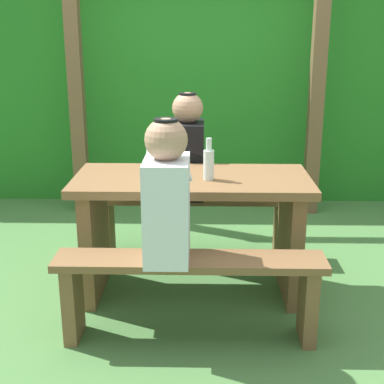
% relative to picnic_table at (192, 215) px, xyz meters
% --- Properties ---
extents(ground_plane, '(12.00, 12.00, 0.00)m').
position_rel_picnic_table_xyz_m(ground_plane, '(0.00, 0.00, -0.51)').
color(ground_plane, '#49783E').
extents(hedge_backdrop, '(6.40, 0.99, 2.16)m').
position_rel_picnic_table_xyz_m(hedge_backdrop, '(0.00, 2.38, 0.57)').
color(hedge_backdrop, '#257822').
rests_on(hedge_backdrop, ground_plane).
extents(pergola_post_left, '(0.12, 0.12, 2.16)m').
position_rel_picnic_table_xyz_m(pergola_post_left, '(-1.03, 1.57, 0.57)').
color(pergola_post_left, brown).
rests_on(pergola_post_left, ground_plane).
extents(pergola_post_right, '(0.12, 0.12, 2.16)m').
position_rel_picnic_table_xyz_m(pergola_post_right, '(1.03, 1.57, 0.57)').
color(pergola_post_right, brown).
rests_on(pergola_post_right, ground_plane).
extents(picnic_table, '(1.40, 0.64, 0.75)m').
position_rel_picnic_table_xyz_m(picnic_table, '(0.00, 0.00, 0.00)').
color(picnic_table, brown).
rests_on(picnic_table, ground_plane).
extents(bench_near, '(1.40, 0.24, 0.47)m').
position_rel_picnic_table_xyz_m(bench_near, '(0.00, -0.54, -0.18)').
color(bench_near, brown).
rests_on(bench_near, ground_plane).
extents(bench_far, '(1.40, 0.24, 0.47)m').
position_rel_picnic_table_xyz_m(bench_far, '(0.00, 0.54, -0.18)').
color(bench_far, brown).
rests_on(bench_far, ground_plane).
extents(person_white_shirt, '(0.25, 0.35, 0.72)m').
position_rel_picnic_table_xyz_m(person_white_shirt, '(-0.11, -0.53, 0.29)').
color(person_white_shirt, silver).
rests_on(person_white_shirt, bench_near).
extents(person_black_coat, '(0.25, 0.35, 0.72)m').
position_rel_picnic_table_xyz_m(person_black_coat, '(-0.04, 0.53, 0.29)').
color(person_black_coat, black).
rests_on(person_black_coat, bench_far).
extents(drinking_glass, '(0.07, 0.07, 0.10)m').
position_rel_picnic_table_xyz_m(drinking_glass, '(-0.11, 0.04, 0.29)').
color(drinking_glass, silver).
rests_on(drinking_glass, picnic_table).
extents(bottle_left, '(0.06, 0.06, 0.24)m').
position_rel_picnic_table_xyz_m(bottle_left, '(0.10, -0.06, 0.34)').
color(bottle_left, silver).
rests_on(bottle_left, picnic_table).
extents(bottle_right, '(0.06, 0.06, 0.25)m').
position_rel_picnic_table_xyz_m(bottle_right, '(-0.24, 0.00, 0.34)').
color(bottle_right, silver).
rests_on(bottle_right, picnic_table).
extents(cell_phone, '(0.13, 0.16, 0.01)m').
position_rel_picnic_table_xyz_m(cell_phone, '(-0.15, -0.13, 0.25)').
color(cell_phone, silver).
rests_on(cell_phone, picnic_table).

